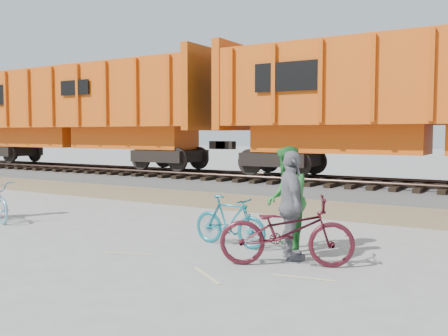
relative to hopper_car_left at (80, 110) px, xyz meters
The scene contains 10 objects.
ground 15.84m from the hopper_car_left, 35.35° to the right, with size 120.00×120.00×0.00m, color #9E9E99.
gravel_strip 13.50m from the hopper_car_left, 15.42° to the right, with size 120.00×3.00×0.02m, color #897855.
ballast_bed 13.00m from the hopper_car_left, ahead, with size 120.00×4.00×0.30m, color slate.
track 12.94m from the hopper_car_left, ahead, with size 120.00×2.60×0.24m.
hopper_car_left is the anchor object (origin of this frame).
hopper_car_center 15.00m from the hopper_car_left, ahead, with size 14.00×3.13×4.65m.
bicycle_teal 15.57m from the hopper_car_left, 33.39° to the right, with size 0.42×1.48×0.89m, color #146E80.
bicycle_maroon 17.08m from the hopper_car_left, 32.73° to the right, with size 0.70×2.00×1.05m, color #47131D.
person_man 16.23m from the hopper_car_left, 30.83° to the right, with size 0.86×0.67×1.77m, color #267B30.
person_woman 16.74m from the hopper_car_left, 31.76° to the right, with size 1.01×0.42×1.72m, color gray.
Camera 1 is at (4.55, -6.90, 1.98)m, focal length 40.00 mm.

